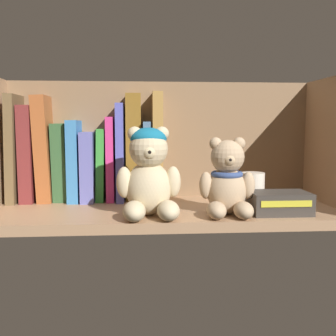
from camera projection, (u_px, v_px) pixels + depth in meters
shelf_board at (165, 212)px, 81.92cm from camera, size 71.28×26.31×2.00cm
shelf_back_panel at (161, 144)px, 94.07cm from camera, size 73.68×1.20×29.66cm
shelf_side_panel_right at (334, 146)px, 82.99cm from camera, size 1.60×28.71×29.66cm
book_0 at (18, 148)px, 89.22cm from camera, size 2.51×13.61×24.10cm
book_1 at (31, 154)px, 89.55cm from camera, size 2.89×12.02×21.68cm
book_2 at (46, 149)px, 89.68cm from camera, size 3.94×11.43×23.97cm
book_3 at (62, 162)px, 90.26cm from camera, size 3.42×9.47×17.77cm
book_4 at (76, 160)px, 90.45cm from camera, size 2.44×13.00×18.43cm
book_5 at (90, 166)px, 90.81cm from camera, size 2.96×13.87×15.82cm
book_6 at (102, 164)px, 90.98cm from camera, size 2.19×10.82×16.56cm
book_7 at (111, 158)px, 90.99cm from camera, size 1.80×11.82×19.17cm
book_8 at (121, 152)px, 90.98cm from camera, size 1.74×13.48×22.16cm
book_9 at (134, 147)px, 91.08cm from camera, size 3.43×9.45×24.45cm
book_10 at (147, 160)px, 91.63cm from camera, size 1.69×12.89×18.12cm
book_11 at (157, 146)px, 91.44cm from camera, size 2.32×10.87×24.82cm
teddy_bear_larger at (149, 174)px, 73.65cm from camera, size 12.42×12.58×17.10cm
teddy_bear_smaller at (227, 182)px, 74.78cm from camera, size 11.00×11.20×15.03cm
pillar_candle at (253, 189)px, 84.34cm from camera, size 5.10×5.10×7.11cm
small_product_box at (279, 203)px, 76.30cm from camera, size 11.47×7.78×4.27cm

